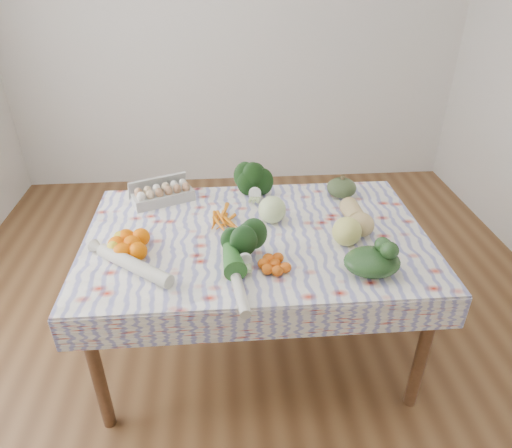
# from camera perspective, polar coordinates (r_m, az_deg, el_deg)

# --- Properties ---
(ground) EXTENTS (4.50, 4.50, 0.00)m
(ground) POSITION_cam_1_polar(r_m,az_deg,el_deg) (2.71, -0.00, -14.98)
(ground) COLOR brown
(ground) RESTS_ON ground
(wall_back) EXTENTS (4.00, 0.04, 2.80)m
(wall_back) POSITION_cam_1_polar(r_m,az_deg,el_deg) (4.16, -2.68, 23.48)
(wall_back) COLOR silver
(wall_back) RESTS_ON ground
(dining_table) EXTENTS (1.60, 1.00, 0.75)m
(dining_table) POSITION_cam_1_polar(r_m,az_deg,el_deg) (2.27, -0.00, -3.05)
(dining_table) COLOR brown
(dining_table) RESTS_ON ground
(tablecloth) EXTENTS (1.66, 1.06, 0.01)m
(tablecloth) POSITION_cam_1_polar(r_m,az_deg,el_deg) (2.23, -0.00, -1.41)
(tablecloth) COLOR white
(tablecloth) RESTS_ON dining_table
(egg_carton) EXTENTS (0.35, 0.24, 0.09)m
(egg_carton) POSITION_cam_1_polar(r_m,az_deg,el_deg) (2.54, -11.53, 3.54)
(egg_carton) COLOR #B8B8B3
(egg_carton) RESTS_ON tablecloth
(carrot_bunch) EXTENTS (0.20, 0.19, 0.03)m
(carrot_bunch) POSITION_cam_1_polar(r_m,az_deg,el_deg) (2.30, -4.26, 0.34)
(carrot_bunch) COLOR orange
(carrot_bunch) RESTS_ON tablecloth
(kale_bunch) EXTENTS (0.20, 0.18, 0.16)m
(kale_bunch) POSITION_cam_1_polar(r_m,az_deg,el_deg) (2.54, -0.07, 5.14)
(kale_bunch) COLOR #143310
(kale_bunch) RESTS_ON tablecloth
(kabocha_squash) EXTENTS (0.18, 0.18, 0.11)m
(kabocha_squash) POSITION_cam_1_polar(r_m,az_deg,el_deg) (2.59, 10.65, 4.49)
(kabocha_squash) COLOR #3A4C29
(kabocha_squash) RESTS_ON tablecloth
(cabbage) EXTENTS (0.18, 0.18, 0.14)m
(cabbage) POSITION_cam_1_polar(r_m,az_deg,el_deg) (2.30, 2.02, 1.81)
(cabbage) COLOR #C8E196
(cabbage) RESTS_ON tablecloth
(butternut_squash) EXTENTS (0.14, 0.28, 0.13)m
(butternut_squash) POSITION_cam_1_polar(r_m,az_deg,el_deg) (2.31, 12.46, 1.02)
(butternut_squash) COLOR tan
(butternut_squash) RESTS_ON tablecloth
(orange_cluster) EXTENTS (0.27, 0.27, 0.09)m
(orange_cluster) POSITION_cam_1_polar(r_m,az_deg,el_deg) (2.15, -15.25, -2.43)
(orange_cluster) COLOR #FF6B00
(orange_cluster) RESTS_ON tablecloth
(broccoli) EXTENTS (0.18, 0.18, 0.12)m
(broccoli) POSITION_cam_1_polar(r_m,az_deg,el_deg) (2.01, -1.68, -3.24)
(broccoli) COLOR #1C421B
(broccoli) RESTS_ON tablecloth
(mandarin_cluster) EXTENTS (0.21, 0.21, 0.05)m
(mandarin_cluster) POSITION_cam_1_polar(r_m,az_deg,el_deg) (1.98, 2.40, -4.94)
(mandarin_cluster) COLOR #D9590F
(mandarin_cluster) RESTS_ON tablecloth
(grapefruit) EXTENTS (0.18, 0.18, 0.14)m
(grapefruit) POSITION_cam_1_polar(r_m,az_deg,el_deg) (2.16, 11.29, -0.92)
(grapefruit) COLOR #DADA68
(grapefruit) RESTS_ON tablecloth
(spinach_bag) EXTENTS (0.26, 0.21, 0.11)m
(spinach_bag) POSITION_cam_1_polar(r_m,az_deg,el_deg) (2.01, 14.29, -4.61)
(spinach_bag) COLOR #1A3617
(spinach_bag) RESTS_ON tablecloth
(daikon) EXTENTS (0.38, 0.32, 0.06)m
(daikon) POSITION_cam_1_polar(r_m,az_deg,el_deg) (2.03, -14.98, -5.00)
(daikon) COLOR beige
(daikon) RESTS_ON tablecloth
(leek) EXTENTS (0.10, 0.45, 0.05)m
(leek) POSITION_cam_1_polar(r_m,az_deg,el_deg) (1.90, -2.48, -6.80)
(leek) COLOR beige
(leek) RESTS_ON tablecloth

